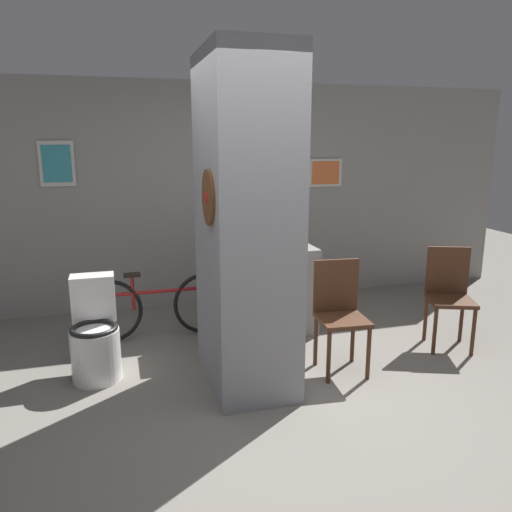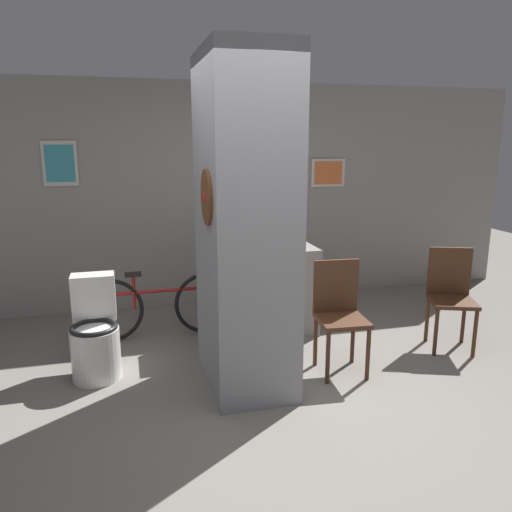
% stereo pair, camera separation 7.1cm
% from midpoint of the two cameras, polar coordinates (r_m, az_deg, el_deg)
% --- Properties ---
extents(ground_plane, '(14.00, 14.00, 0.00)m').
position_cam_midpoint_polar(ground_plane, '(3.88, 2.20, -17.06)').
color(ground_plane, slate).
extents(wall_back, '(8.00, 0.09, 2.60)m').
position_cam_midpoint_polar(wall_back, '(5.95, -5.21, 6.86)').
color(wall_back, gray).
rests_on(wall_back, ground_plane).
extents(pillar_center, '(0.66, 1.06, 2.60)m').
position_cam_midpoint_polar(pillar_center, '(3.89, -0.81, 3.55)').
color(pillar_center, gray).
rests_on(pillar_center, ground_plane).
extents(counter_shelf, '(1.13, 0.44, 0.89)m').
position_cam_midpoint_polar(counter_shelf, '(5.05, 0.96, -4.16)').
color(counter_shelf, gray).
rests_on(counter_shelf, ground_plane).
extents(toilet, '(0.40, 0.56, 0.83)m').
position_cam_midpoint_polar(toilet, '(4.43, -17.46, -8.73)').
color(toilet, white).
rests_on(toilet, ground_plane).
extents(chair_near_pillar, '(0.43, 0.43, 0.95)m').
position_cam_midpoint_polar(chair_near_pillar, '(4.33, 9.96, -6.19)').
color(chair_near_pillar, '#422616').
rests_on(chair_near_pillar, ground_plane).
extents(chair_by_doorway, '(0.51, 0.51, 0.95)m').
position_cam_midpoint_polar(chair_by_doorway, '(5.09, 21.74, -3.99)').
color(chair_by_doorway, '#422616').
rests_on(chair_by_doorway, ground_plane).
extents(bicycle, '(1.59, 0.42, 0.69)m').
position_cam_midpoint_polar(bicycle, '(5.09, -10.58, -5.57)').
color(bicycle, black).
rests_on(bicycle, ground_plane).
extents(bottle_tall, '(0.09, 0.09, 0.28)m').
position_cam_midpoint_polar(bottle_tall, '(4.93, 2.39, 1.99)').
color(bottle_tall, silver).
rests_on(bottle_tall, counter_shelf).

